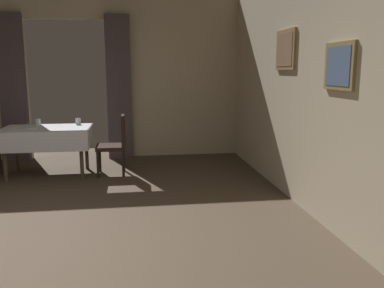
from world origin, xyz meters
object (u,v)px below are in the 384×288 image
object	(u,v)px
chair_mid_right	(116,142)
glass_mid_a	(78,121)
plate_mid_b	(31,127)
dining_table_mid	(47,134)
glass_mid_c	(38,122)

from	to	relation	value
chair_mid_right	glass_mid_a	size ratio (longest dim) A/B	9.03
plate_mid_b	dining_table_mid	bearing A→B (deg)	-2.79
glass_mid_c	glass_mid_a	bearing A→B (deg)	1.83
glass_mid_a	glass_mid_c	size ratio (longest dim) A/B	0.94
glass_mid_a	plate_mid_b	size ratio (longest dim) A/B	0.45
dining_table_mid	glass_mid_a	world-z (taller)	glass_mid_a
plate_mid_b	glass_mid_a	bearing A→B (deg)	22.99
dining_table_mid	chair_mid_right	distance (m)	1.06
glass_mid_a	glass_mid_c	distance (m)	0.62
chair_mid_right	plate_mid_b	xyz separation A→B (m)	(-1.27, 0.10, 0.24)
dining_table_mid	plate_mid_b	xyz separation A→B (m)	(-0.23, 0.01, 0.11)
glass_mid_a	chair_mid_right	bearing A→B (deg)	-32.03
glass_mid_a	glass_mid_c	bearing A→B (deg)	-178.17
dining_table_mid	glass_mid_c	bearing A→B (deg)	123.79
glass_mid_a	glass_mid_c	world-z (taller)	glass_mid_c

